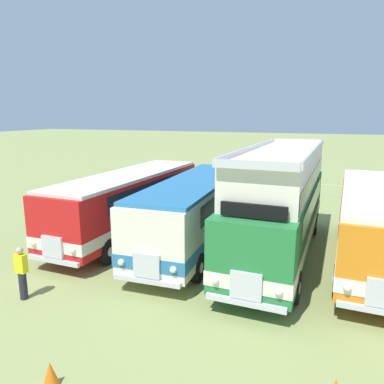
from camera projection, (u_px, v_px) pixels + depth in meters
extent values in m
plane|color=#8C9956|center=(278.00, 254.00, 15.37)|extent=(200.00, 200.00, 0.00)
cube|color=red|center=(130.00, 200.00, 17.67)|extent=(2.80, 10.46, 2.30)
cube|color=silver|center=(131.00, 212.00, 17.80)|extent=(2.84, 10.50, 0.44)
cube|color=#19232D|center=(134.00, 186.00, 17.91)|extent=(2.76, 8.06, 0.76)
cube|color=#19232D|center=(52.00, 213.00, 12.90)|extent=(2.20, 0.16, 0.90)
cube|color=silver|center=(52.00, 247.00, 13.06)|extent=(0.90, 0.15, 0.80)
cube|color=silver|center=(53.00, 261.00, 13.14)|extent=(2.30, 0.21, 0.16)
sphere|color=#EAEACC|center=(72.00, 251.00, 12.72)|extent=(0.22, 0.22, 0.22)
sphere|color=#EAEACC|center=(33.00, 244.00, 13.39)|extent=(0.22, 0.22, 0.22)
cube|color=silver|center=(129.00, 175.00, 17.42)|extent=(2.75, 10.06, 0.14)
cylinder|color=black|center=(107.00, 251.00, 14.24)|extent=(0.31, 1.05, 1.04)
cylinder|color=silver|center=(111.00, 252.00, 14.19)|extent=(0.03, 0.36, 0.36)
cylinder|color=black|center=(61.00, 243.00, 15.10)|extent=(0.31, 1.05, 1.04)
cylinder|color=silver|center=(58.00, 243.00, 15.16)|extent=(0.03, 0.36, 0.36)
cylinder|color=black|center=(181.00, 209.00, 20.55)|extent=(0.31, 1.05, 1.04)
cylinder|color=silver|center=(183.00, 209.00, 20.50)|extent=(0.03, 0.36, 0.36)
cylinder|color=black|center=(145.00, 205.00, 21.42)|extent=(0.31, 1.05, 1.04)
cylinder|color=silver|center=(143.00, 205.00, 21.47)|extent=(0.03, 0.36, 0.36)
cube|color=silver|center=(196.00, 209.00, 16.01)|extent=(2.88, 10.07, 2.30)
cube|color=teal|center=(196.00, 222.00, 16.14)|extent=(2.93, 10.11, 0.44)
cube|color=#19232D|center=(199.00, 193.00, 16.25)|extent=(2.82, 7.67, 0.76)
cube|color=#19232D|center=(147.00, 227.00, 11.31)|extent=(2.20, 0.19, 0.90)
cube|color=silver|center=(147.00, 266.00, 11.47)|extent=(0.90, 0.15, 0.80)
cube|color=silver|center=(147.00, 281.00, 11.54)|extent=(2.30, 0.23, 0.16)
sphere|color=#EAEACC|center=(173.00, 270.00, 11.18)|extent=(0.22, 0.22, 0.22)
sphere|color=#EAEACC|center=(121.00, 262.00, 11.74)|extent=(0.22, 0.22, 0.22)
cube|color=teal|center=(196.00, 181.00, 15.75)|extent=(2.83, 9.67, 0.14)
cylinder|color=black|center=(197.00, 267.00, 12.76)|extent=(0.32, 1.05, 1.04)
cylinder|color=silver|center=(202.00, 268.00, 12.71)|extent=(0.03, 0.36, 0.36)
cylinder|color=black|center=(138.00, 259.00, 13.48)|extent=(0.32, 1.05, 1.04)
cylinder|color=silver|center=(134.00, 259.00, 13.52)|extent=(0.03, 0.36, 0.36)
cylinder|color=black|center=(236.00, 218.00, 18.85)|extent=(0.32, 1.05, 1.04)
cylinder|color=silver|center=(239.00, 218.00, 18.81)|extent=(0.03, 0.36, 0.36)
cylinder|color=black|center=(194.00, 214.00, 19.57)|extent=(0.32, 1.05, 1.04)
cylinder|color=silver|center=(191.00, 214.00, 19.62)|extent=(0.03, 0.36, 0.36)
cube|color=#237538|center=(279.00, 216.00, 14.81)|extent=(2.80, 10.64, 2.30)
cube|color=silver|center=(278.00, 230.00, 14.93)|extent=(2.84, 10.68, 0.44)
cube|color=#19232D|center=(281.00, 200.00, 15.04)|extent=(2.76, 8.24, 0.76)
cube|color=#19232D|center=(248.00, 242.00, 9.95)|extent=(2.20, 0.16, 0.90)
cube|color=silver|center=(246.00, 286.00, 10.11)|extent=(0.90, 0.15, 0.80)
cube|color=silver|center=(245.00, 303.00, 10.19)|extent=(2.30, 0.21, 0.16)
sphere|color=#EAEACC|center=(279.00, 292.00, 9.77)|extent=(0.22, 0.22, 0.22)
sphere|color=#EAEACC|center=(215.00, 281.00, 10.44)|extent=(0.22, 0.22, 0.22)
cube|color=silver|center=(282.00, 169.00, 14.63)|extent=(2.68, 9.74, 1.50)
cube|color=silver|center=(255.00, 165.00, 9.92)|extent=(2.40, 0.17, 0.24)
cube|color=silver|center=(297.00, 141.00, 18.38)|extent=(2.40, 0.17, 0.24)
cube|color=silver|center=(315.00, 150.00, 14.02)|extent=(0.38, 9.67, 0.24)
cube|color=silver|center=(254.00, 148.00, 14.91)|extent=(0.38, 9.67, 0.24)
cube|color=#19232D|center=(282.00, 176.00, 14.70)|extent=(2.71, 9.64, 0.64)
cube|color=black|center=(253.00, 211.00, 10.24)|extent=(1.90, 0.17, 0.40)
cylinder|color=black|center=(295.00, 287.00, 11.30)|extent=(0.31, 1.05, 1.04)
cylinder|color=silver|center=(300.00, 288.00, 11.24)|extent=(0.03, 0.36, 0.36)
cylinder|color=black|center=(224.00, 275.00, 12.16)|extent=(0.31, 1.05, 1.04)
cylinder|color=silver|center=(220.00, 274.00, 12.21)|extent=(0.03, 0.36, 0.36)
cylinder|color=black|center=(314.00, 224.00, 17.77)|extent=(0.31, 1.05, 1.04)
cylinder|color=silver|center=(317.00, 224.00, 17.72)|extent=(0.03, 0.36, 0.36)
cylinder|color=black|center=(266.00, 219.00, 18.63)|extent=(0.31, 1.05, 1.04)
cylinder|color=silver|center=(264.00, 218.00, 18.69)|extent=(0.03, 0.36, 0.36)
cube|color=orange|center=(375.00, 221.00, 14.09)|extent=(2.88, 10.09, 2.30)
cube|color=white|center=(374.00, 236.00, 14.21)|extent=(2.92, 10.13, 0.44)
cube|color=#19232D|center=(376.00, 204.00, 14.32)|extent=(2.82, 7.69, 0.76)
cube|color=silver|center=(384.00, 294.00, 9.67)|extent=(0.90, 0.15, 0.80)
cube|color=silver|center=(382.00, 312.00, 9.75)|extent=(2.30, 0.23, 0.16)
sphere|color=#EAEACC|center=(347.00, 288.00, 10.00)|extent=(0.22, 0.22, 0.22)
cube|color=white|center=(379.00, 191.00, 13.83)|extent=(2.82, 9.69, 0.14)
cylinder|color=black|center=(338.00, 281.00, 11.71)|extent=(0.32, 1.05, 1.04)
cylinder|color=silver|center=(333.00, 280.00, 11.77)|extent=(0.03, 0.36, 0.36)
cylinder|color=black|center=(342.00, 225.00, 17.66)|extent=(0.32, 1.05, 1.04)
cylinder|color=silver|center=(339.00, 224.00, 17.71)|extent=(0.03, 0.36, 0.36)
cone|color=orange|center=(51.00, 374.00, 7.85)|extent=(0.36, 0.36, 0.58)
cylinder|color=#23232D|center=(23.00, 286.00, 11.55)|extent=(0.24, 0.24, 0.90)
cube|color=yellow|center=(21.00, 263.00, 11.39)|extent=(0.36, 0.22, 0.60)
sphere|color=tan|center=(19.00, 251.00, 11.30)|extent=(0.22, 0.22, 0.22)
cylinder|color=#8C704C|center=(172.00, 180.00, 29.64)|extent=(0.08, 0.08, 1.05)
cylinder|color=#8C704C|center=(233.00, 184.00, 27.88)|extent=(0.08, 0.08, 1.05)
cylinder|color=#8C704C|center=(302.00, 189.00, 26.12)|extent=(0.08, 0.08, 1.05)
cylinder|color=#8C704C|center=(380.00, 194.00, 24.35)|extent=(0.08, 0.08, 1.05)
cylinder|color=beige|center=(302.00, 183.00, 26.03)|extent=(20.26, 0.03, 0.03)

